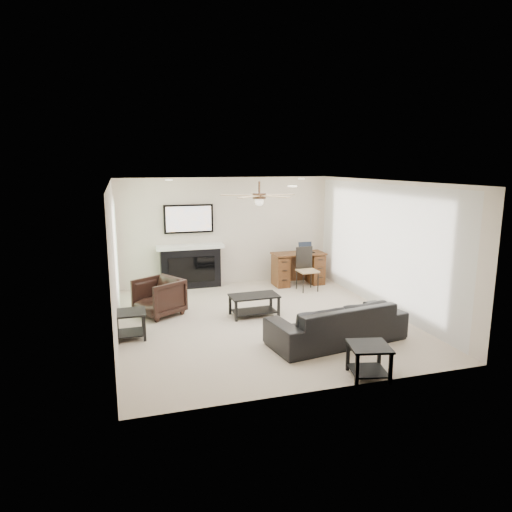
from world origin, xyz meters
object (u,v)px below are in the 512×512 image
Objects in this scene: sofa at (337,322)px; fireplace_unit at (190,247)px; desk at (298,269)px; armchair at (159,297)px; coffee_table at (254,305)px.

sofa is 4.33m from fireplace_unit.
fireplace_unit is at bearing -74.83° from sofa.
fireplace_unit reaches higher than sofa.
armchair is at bearing -158.20° from desk.
sofa is at bearing 19.04° from armchair.
armchair is (-2.60, 2.15, 0.03)m from sofa.
sofa is at bearing -66.19° from fireplace_unit.
coffee_table is at bearing -69.29° from sofa.
armchair is 2.06m from fireplace_unit.
desk is at bearing -10.00° from fireplace_unit.
sofa is 1.81× the size of desk.
coffee_table is (1.70, -0.55, -0.15)m from armchair.
fireplace_unit reaches higher than desk.
coffee_table is 2.58m from fireplace_unit.
sofa is 3.56m from desk.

